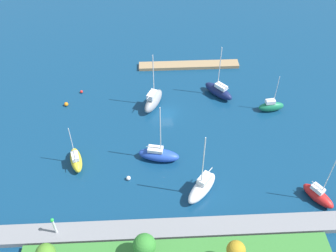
{
  "coord_description": "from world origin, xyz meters",
  "views": [
    {
      "loc": [
        2.74,
        61.22,
        55.18
      ],
      "look_at": [
        0.0,
        5.34,
        1.5
      ],
      "focal_mm": 41.21,
      "sensor_mm": 36.0,
      "label": 1
    }
  ],
  "objects_px": {
    "sailboat_green_center_basin": "(271,106)",
    "park_tree_center": "(236,250)",
    "sailboat_red_lone_south": "(318,195)",
    "mooring_buoy_white": "(128,178)",
    "sailboat_blue_west_end": "(159,154)",
    "sailboat_gray_inner_mooring": "(153,100)",
    "sailboat_white_along_channel": "(202,187)",
    "sailboat_navy_near_pier": "(219,91)",
    "sailboat_yellow_by_breakwater": "(76,160)",
    "park_tree_east": "(144,245)",
    "harbor_beacon": "(54,225)",
    "mooring_buoy_orange": "(66,104)",
    "pier_dock": "(189,65)",
    "mooring_buoy_red": "(81,92)"
  },
  "relations": [
    {
      "from": "sailboat_green_center_basin",
      "to": "park_tree_east",
      "type": "bearing_deg",
      "value": -134.85
    },
    {
      "from": "sailboat_green_center_basin",
      "to": "sailboat_navy_near_pier",
      "type": "bearing_deg",
      "value": 146.69
    },
    {
      "from": "sailboat_blue_west_end",
      "to": "sailboat_gray_inner_mooring",
      "type": "xyz_separation_m",
      "value": [
        0.66,
        -15.33,
        0.42
      ]
    },
    {
      "from": "sailboat_green_center_basin",
      "to": "sailboat_yellow_by_breakwater",
      "type": "xyz_separation_m",
      "value": [
        39.84,
        13.33,
        0.08
      ]
    },
    {
      "from": "harbor_beacon",
      "to": "sailboat_blue_west_end",
      "type": "height_order",
      "value": "sailboat_blue_west_end"
    },
    {
      "from": "sailboat_green_center_basin",
      "to": "pier_dock",
      "type": "bearing_deg",
      "value": 127.87
    },
    {
      "from": "sailboat_green_center_basin",
      "to": "park_tree_center",
      "type": "bearing_deg",
      "value": -117.6
    },
    {
      "from": "pier_dock",
      "to": "sailboat_white_along_channel",
      "type": "relative_size",
      "value": 1.73
    },
    {
      "from": "harbor_beacon",
      "to": "mooring_buoy_orange",
      "type": "relative_size",
      "value": 4.16
    },
    {
      "from": "mooring_buoy_orange",
      "to": "mooring_buoy_red",
      "type": "xyz_separation_m",
      "value": [
        -2.81,
        -4.36,
        -0.12
      ]
    },
    {
      "from": "park_tree_east",
      "to": "sailboat_white_along_channel",
      "type": "distance_m",
      "value": 15.67
    },
    {
      "from": "park_tree_center",
      "to": "sailboat_red_lone_south",
      "type": "distance_m",
      "value": 20.56
    },
    {
      "from": "sailboat_green_center_basin",
      "to": "sailboat_navy_near_pier",
      "type": "relative_size",
      "value": 0.72
    },
    {
      "from": "sailboat_white_along_channel",
      "to": "mooring_buoy_red",
      "type": "height_order",
      "value": "sailboat_white_along_channel"
    },
    {
      "from": "sailboat_gray_inner_mooring",
      "to": "sailboat_white_along_channel",
      "type": "bearing_deg",
      "value": -136.07
    },
    {
      "from": "sailboat_white_along_channel",
      "to": "sailboat_red_lone_south",
      "type": "xyz_separation_m",
      "value": [
        -19.66,
        2.31,
        -0.43
      ]
    },
    {
      "from": "sailboat_green_center_basin",
      "to": "sailboat_gray_inner_mooring",
      "type": "bearing_deg",
      "value": 168.84
    },
    {
      "from": "park_tree_center",
      "to": "sailboat_yellow_by_breakwater",
      "type": "distance_m",
      "value": 33.61
    },
    {
      "from": "sailboat_gray_inner_mooring",
      "to": "mooring_buoy_red",
      "type": "distance_m",
      "value": 17.19
    },
    {
      "from": "sailboat_white_along_channel",
      "to": "mooring_buoy_orange",
      "type": "height_order",
      "value": "sailboat_white_along_channel"
    },
    {
      "from": "sailboat_red_lone_south",
      "to": "mooring_buoy_white",
      "type": "xyz_separation_m",
      "value": [
        32.5,
        -5.91,
        -0.79
      ]
    },
    {
      "from": "pier_dock",
      "to": "mooring_buoy_red",
      "type": "bearing_deg",
      "value": 19.85
    },
    {
      "from": "park_tree_east",
      "to": "sailboat_navy_near_pier",
      "type": "distance_m",
      "value": 42.02
    },
    {
      "from": "harbor_beacon",
      "to": "sailboat_blue_west_end",
      "type": "xyz_separation_m",
      "value": [
        -16.6,
        -15.44,
        -1.9
      ]
    },
    {
      "from": "sailboat_red_lone_south",
      "to": "mooring_buoy_orange",
      "type": "xyz_separation_m",
      "value": [
        46.59,
        -27.04,
        -0.74
      ]
    },
    {
      "from": "sailboat_gray_inner_mooring",
      "to": "park_tree_east",
      "type": "bearing_deg",
      "value": -157.75
    },
    {
      "from": "sailboat_green_center_basin",
      "to": "sailboat_red_lone_south",
      "type": "height_order",
      "value": "sailboat_red_lone_south"
    },
    {
      "from": "sailboat_navy_near_pier",
      "to": "harbor_beacon",
      "type": "bearing_deg",
      "value": 96.75
    },
    {
      "from": "pier_dock",
      "to": "mooring_buoy_red",
      "type": "xyz_separation_m",
      "value": [
        25.26,
        9.12,
        -0.06
      ]
    },
    {
      "from": "sailboat_navy_near_pier",
      "to": "mooring_buoy_white",
      "type": "relative_size",
      "value": 15.5
    },
    {
      "from": "sailboat_green_center_basin",
      "to": "mooring_buoy_orange",
      "type": "xyz_separation_m",
      "value": [
        44.2,
        -3.7,
        -0.75
      ]
    },
    {
      "from": "sailboat_white_along_channel",
      "to": "sailboat_navy_near_pier",
      "type": "relative_size",
      "value": 1.14
    },
    {
      "from": "pier_dock",
      "to": "sailboat_gray_inner_mooring",
      "type": "distance_m",
      "value": 17.23
    },
    {
      "from": "sailboat_green_center_basin",
      "to": "harbor_beacon",
      "type": "bearing_deg",
      "value": -150.87
    },
    {
      "from": "sailboat_red_lone_south",
      "to": "harbor_beacon",
      "type": "bearing_deg",
      "value": -117.92
    },
    {
      "from": "sailboat_navy_near_pier",
      "to": "sailboat_blue_west_end",
      "type": "bearing_deg",
      "value": 101.6
    },
    {
      "from": "harbor_beacon",
      "to": "sailboat_yellow_by_breakwater",
      "type": "relative_size",
      "value": 0.41
    },
    {
      "from": "sailboat_yellow_by_breakwater",
      "to": "mooring_buoy_orange",
      "type": "distance_m",
      "value": 17.6
    },
    {
      "from": "sailboat_white_along_channel",
      "to": "sailboat_navy_near_pier",
      "type": "xyz_separation_m",
      "value": [
        -6.75,
        -26.62,
        -0.24
      ]
    },
    {
      "from": "sailboat_gray_inner_mooring",
      "to": "mooring_buoy_red",
      "type": "xyz_separation_m",
      "value": [
        16.23,
        -5.49,
        -1.37
      ]
    },
    {
      "from": "mooring_buoy_orange",
      "to": "sailboat_blue_west_end",
      "type": "bearing_deg",
      "value": 140.12
    },
    {
      "from": "sailboat_green_center_basin",
      "to": "sailboat_red_lone_south",
      "type": "xyz_separation_m",
      "value": [
        -2.39,
        23.34,
        -0.01
      ]
    },
    {
      "from": "sailboat_gray_inner_mooring",
      "to": "sailboat_red_lone_south",
      "type": "relative_size",
      "value": 1.19
    },
    {
      "from": "sailboat_green_center_basin",
      "to": "mooring_buoy_white",
      "type": "xyz_separation_m",
      "value": [
        30.1,
        17.43,
        -0.8
      ]
    },
    {
      "from": "mooring_buoy_orange",
      "to": "park_tree_east",
      "type": "bearing_deg",
      "value": 114.99
    },
    {
      "from": "sailboat_yellow_by_breakwater",
      "to": "mooring_buoy_white",
      "type": "bearing_deg",
      "value": -128.17
    },
    {
      "from": "sailboat_yellow_by_breakwater",
      "to": "mooring_buoy_red",
      "type": "height_order",
      "value": "sailboat_yellow_by_breakwater"
    },
    {
      "from": "sailboat_gray_inner_mooring",
      "to": "sailboat_white_along_channel",
      "type": "relative_size",
      "value": 0.91
    },
    {
      "from": "sailboat_yellow_by_breakwater",
      "to": "park_tree_east",
      "type": "bearing_deg",
      "value": -162.35
    },
    {
      "from": "mooring_buoy_red",
      "to": "sailboat_green_center_basin",
      "type": "bearing_deg",
      "value": 168.98
    }
  ]
}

